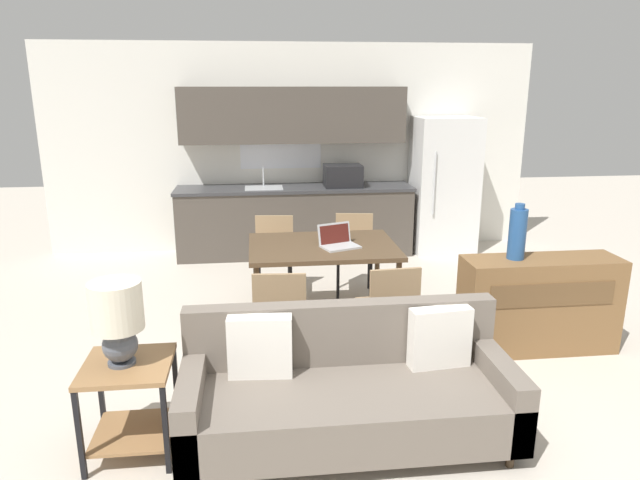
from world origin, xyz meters
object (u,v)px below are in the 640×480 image
at_px(credenza, 539,304).
at_px(dining_chair_far_left, 274,251).
at_px(dining_chair_near_right, 389,306).
at_px(side_table, 130,392).
at_px(dining_chair_near_left, 280,312).
at_px(laptop, 338,241).
at_px(vase, 517,233).
at_px(refrigerator, 444,185).
at_px(dining_table, 323,252).
at_px(couch, 347,390).
at_px(dining_chair_far_right, 354,248).
at_px(table_lamp, 117,316).

relative_size(credenza, dining_chair_far_left, 1.54).
bearing_deg(dining_chair_near_right, side_table, 23.48).
relative_size(dining_chair_near_left, laptop, 2.17).
bearing_deg(vase, laptop, 155.24).
bearing_deg(refrigerator, dining_chair_far_left, -147.50).
distance_m(refrigerator, credenza, 3.04).
distance_m(vase, dining_chair_near_right, 1.20).
relative_size(dining_table, credenza, 1.03).
relative_size(vase, dining_chair_near_left, 0.55).
relative_size(couch, dining_chair_far_right, 2.41).
xyz_separation_m(table_lamp, vase, (2.91, 1.09, 0.12)).
height_order(couch, dining_chair_near_right, dining_chair_near_right).
height_order(vase, dining_chair_far_right, vase).
height_order(dining_chair_near_left, dining_chair_near_right, same).
bearing_deg(refrigerator, table_lamp, -129.06).
relative_size(table_lamp, credenza, 0.39).
height_order(refrigerator, dining_chair_far_left, refrigerator).
height_order(refrigerator, dining_chair_far_right, refrigerator).
relative_size(dining_chair_far_left, dining_chair_near_right, 1.00).
relative_size(dining_table, side_table, 2.25).
xyz_separation_m(dining_table, dining_chair_near_left, (-0.43, -0.85, -0.21)).
xyz_separation_m(dining_table, dining_chair_far_left, (-0.42, 0.80, -0.21)).
bearing_deg(couch, dining_chair_far_right, 79.15).
relative_size(couch, credenza, 1.56).
distance_m(dining_table, laptop, 0.19).
relative_size(table_lamp, dining_chair_far_right, 0.61).
distance_m(refrigerator, laptop, 2.92).
bearing_deg(dining_chair_far_right, side_table, -116.58).
xyz_separation_m(couch, dining_chair_far_right, (0.50, 2.59, 0.16)).
bearing_deg(couch, refrigerator, 64.38).
height_order(couch, side_table, couch).
distance_m(table_lamp, dining_chair_near_right, 2.11).
relative_size(dining_chair_near_left, dining_chair_far_right, 1.00).
bearing_deg(refrigerator, vase, -97.27).
height_order(dining_chair_far_left, laptop, laptop).
bearing_deg(table_lamp, dining_chair_far_right, 54.57).
height_order(dining_chair_near_left, laptop, laptop).
relative_size(side_table, dining_chair_near_left, 0.70).
bearing_deg(refrigerator, dining_chair_near_left, -126.56).
distance_m(side_table, dining_chair_near_left, 1.33).
bearing_deg(credenza, laptop, 157.65).
bearing_deg(laptop, dining_chair_near_right, -88.64).
height_order(couch, credenza, couch).
height_order(dining_chair_near_left, dining_chair_far_left, same).
height_order(dining_chair_far_right, dining_chair_near_right, same).
distance_m(dining_chair_far_right, dining_chair_near_right, 1.64).
bearing_deg(laptop, side_table, -151.33).
xyz_separation_m(credenza, dining_chair_near_right, (-1.31, -0.11, 0.09)).
distance_m(vase, dining_chair_far_left, 2.50).
xyz_separation_m(couch, dining_chair_near_left, (-0.37, 0.93, 0.16)).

